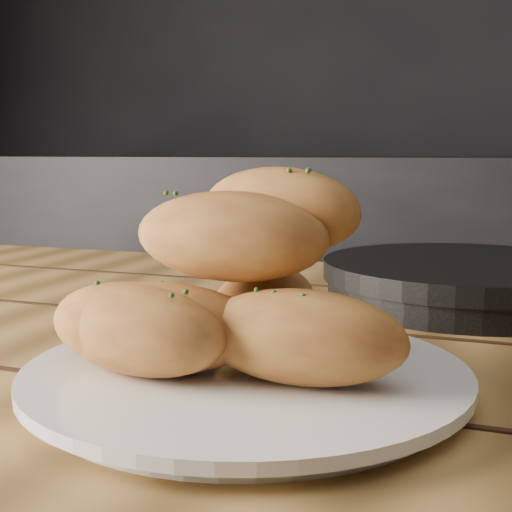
{
  "coord_description": "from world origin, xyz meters",
  "views": [
    {
      "loc": [
        -0.31,
        0.14,
        0.91
      ],
      "look_at": [
        -0.47,
        0.59,
        0.84
      ],
      "focal_mm": 50.0,
      "sensor_mm": 36.0,
      "label": 1
    }
  ],
  "objects_px": {
    "skillet": "(468,281)",
    "plate": "(246,378)",
    "table": "(358,477)",
    "bread_rolls": "(227,292)"
  },
  "relations": [
    {
      "from": "table",
      "to": "plate",
      "type": "bearing_deg",
      "value": -125.27
    },
    {
      "from": "bread_rolls",
      "to": "skillet",
      "type": "distance_m",
      "value": 0.38
    },
    {
      "from": "plate",
      "to": "skillet",
      "type": "relative_size",
      "value": 0.69
    },
    {
      "from": "bread_rolls",
      "to": "skillet",
      "type": "bearing_deg",
      "value": 69.35
    },
    {
      "from": "skillet",
      "to": "plate",
      "type": "bearing_deg",
      "value": -109.19
    },
    {
      "from": "plate",
      "to": "skillet",
      "type": "height_order",
      "value": "skillet"
    },
    {
      "from": "table",
      "to": "plate",
      "type": "relative_size",
      "value": 5.22
    },
    {
      "from": "plate",
      "to": "skillet",
      "type": "bearing_deg",
      "value": 70.81
    },
    {
      "from": "plate",
      "to": "bread_rolls",
      "type": "xyz_separation_m",
      "value": [
        -0.01,
        -0.0,
        0.06
      ]
    },
    {
      "from": "skillet",
      "to": "bread_rolls",
      "type": "bearing_deg",
      "value": -110.65
    }
  ]
}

